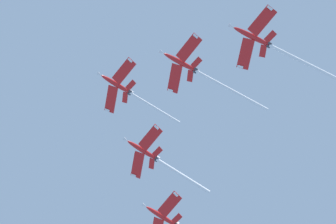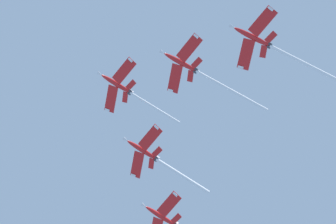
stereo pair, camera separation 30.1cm
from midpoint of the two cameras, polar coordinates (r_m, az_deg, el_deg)
name	(u,v)px [view 1 (the left image)]	position (r m, az deg, el deg)	size (l,w,h in m)	color
jet_lead	(124,89)	(163.65, -5.06, 2.67)	(22.40, 24.76, 14.45)	red
jet_left_wing	(194,70)	(153.64, 3.07, 4.85)	(25.68, 28.42, 17.40)	red
jet_right_wing	(155,158)	(163.16, -1.40, -5.34)	(23.14, 25.33, 15.22)	red
jet_left_outer	(269,45)	(147.67, 11.51, 7.56)	(24.06, 26.42, 15.04)	red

